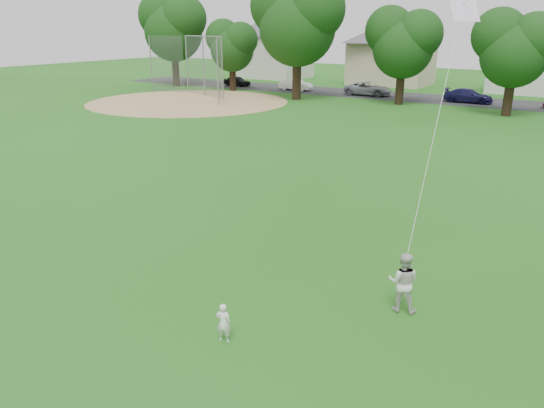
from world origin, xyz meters
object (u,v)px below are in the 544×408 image
Objects in this scene: older_boy at (403,282)px; kite at (434,136)px; toddler at (224,323)px; baseball_backstop at (198,67)px.

kite is at bearing -104.36° from older_boy.
older_boy is at bearing -149.18° from toddler.
baseball_backstop is (-30.80, 27.88, -1.28)m from kite.
baseball_backstop is (-27.96, 32.55, 2.33)m from toddler.
kite is 41.57m from baseball_backstop.
toddler is 4.40m from older_boy.
older_boy is 0.13× the size of baseball_backstop.
older_boy is 42.45m from baseball_backstop.
older_boy is at bearing -91.50° from kite.
toddler is 0.08× the size of baseball_backstop.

